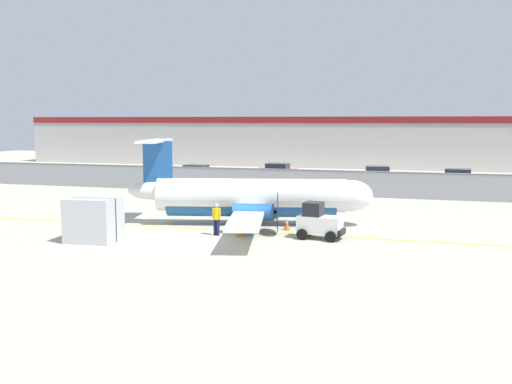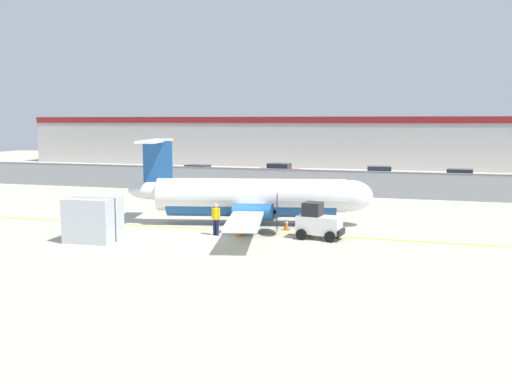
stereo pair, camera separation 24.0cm
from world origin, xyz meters
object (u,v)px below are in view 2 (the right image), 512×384
(traffic_cone_far_left, at_px, (298,220))
(traffic_cone_near_left, at_px, (286,224))
(traffic_cone_near_right, at_px, (240,230))
(parked_car_0, at_px, (199,173))
(commuter_airplane, at_px, (255,197))
(cargo_container, at_px, (93,219))
(parked_car_2, at_px, (378,175))
(ground_crew_worker, at_px, (216,217))
(parked_car_3, at_px, (458,178))
(parked_car_1, at_px, (278,171))
(baggage_tug, at_px, (318,222))

(traffic_cone_far_left, bearing_deg, traffic_cone_near_left, -101.70)
(traffic_cone_near_right, xyz_separation_m, parked_car_0, (-12.14, 24.00, 0.58))
(traffic_cone_near_right, bearing_deg, commuter_airplane, 92.32)
(cargo_container, distance_m, parked_car_2, 32.69)
(ground_crew_worker, xyz_separation_m, traffic_cone_near_left, (3.22, 2.50, -0.64))
(traffic_cone_near_right, distance_m, parked_car_2, 27.76)
(traffic_cone_far_left, height_order, parked_car_2, parked_car_2)
(cargo_container, distance_m, traffic_cone_near_right, 7.46)
(traffic_cone_far_left, relative_size, parked_car_0, 0.15)
(parked_car_0, bearing_deg, cargo_container, -75.04)
(cargo_container, bearing_deg, traffic_cone_far_left, 35.07)
(commuter_airplane, xyz_separation_m, parked_car_0, (-12.00, 20.67, -0.71))
(parked_car_0, relative_size, parked_car_3, 0.99)
(parked_car_1, bearing_deg, traffic_cone_near_left, 109.43)
(traffic_cone_far_left, height_order, parked_car_1, parked_car_1)
(parked_car_1, bearing_deg, parked_car_2, 178.98)
(cargo_container, xyz_separation_m, traffic_cone_far_left, (8.96, 7.18, -0.79))
(parked_car_2, bearing_deg, parked_car_3, 164.62)
(traffic_cone_near_left, distance_m, parked_car_0, 25.87)
(traffic_cone_near_right, height_order, parked_car_2, parked_car_2)
(parked_car_0, bearing_deg, ground_crew_worker, -62.18)
(ground_crew_worker, bearing_deg, parked_car_1, 26.19)
(ground_crew_worker, bearing_deg, parked_car_3, -8.57)
(ground_crew_worker, distance_m, parked_car_0, 26.53)
(ground_crew_worker, distance_m, parked_car_1, 28.67)
(traffic_cone_near_left, xyz_separation_m, parked_car_0, (-14.10, 21.69, 0.58))
(commuter_airplane, relative_size, traffic_cone_near_left, 24.94)
(ground_crew_worker, xyz_separation_m, traffic_cone_far_left, (3.55, 4.11, -0.64))
(parked_car_1, distance_m, parked_car_2, 10.09)
(ground_crew_worker, relative_size, parked_car_0, 0.40)
(parked_car_2, bearing_deg, traffic_cone_near_left, 77.35)
(baggage_tug, height_order, traffic_cone_near_left, baggage_tug)
(commuter_airplane, relative_size, parked_car_0, 3.71)
(cargo_container, xyz_separation_m, parked_car_2, (11.55, 30.58, -0.21))
(traffic_cone_far_left, relative_size, parked_car_1, 0.15)
(baggage_tug, bearing_deg, traffic_cone_near_left, 145.79)
(baggage_tug, xyz_separation_m, traffic_cone_near_left, (-2.12, 1.85, -0.54))
(traffic_cone_near_left, bearing_deg, commuter_airplane, 154.15)
(cargo_container, relative_size, parked_car_1, 0.59)
(traffic_cone_near_left, xyz_separation_m, parked_car_1, (-7.12, 25.90, 0.58))
(baggage_tug, bearing_deg, parked_car_2, 95.17)
(traffic_cone_near_left, bearing_deg, traffic_cone_near_right, -130.24)
(baggage_tug, height_order, parked_car_2, baggage_tug)
(traffic_cone_near_right, height_order, parked_car_0, parked_car_0)
(ground_crew_worker, xyz_separation_m, traffic_cone_near_right, (1.26, 0.19, -0.64))
(traffic_cone_near_left, relative_size, parked_car_1, 0.15)
(commuter_airplane, height_order, ground_crew_worker, commuter_airplane)
(traffic_cone_near_right, relative_size, parked_car_0, 0.15)
(commuter_airplane, bearing_deg, ground_crew_worker, -120.32)
(parked_car_1, bearing_deg, traffic_cone_far_left, 111.12)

